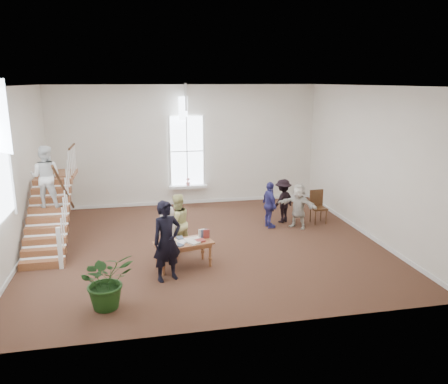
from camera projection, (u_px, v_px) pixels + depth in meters
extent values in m
plane|color=#48291C|center=(206.00, 244.00, 12.73)|extent=(10.00, 10.00, 0.00)
plane|color=silver|center=(187.00, 146.00, 16.45)|extent=(10.00, 0.00, 10.00)
plane|color=silver|center=(243.00, 216.00, 7.90)|extent=(10.00, 0.00, 10.00)
plane|color=silver|center=(13.00, 176.00, 11.22)|extent=(0.00, 9.00, 9.00)
plane|color=silver|center=(369.00, 162.00, 13.12)|extent=(0.00, 9.00, 9.00)
plane|color=white|center=(204.00, 86.00, 11.61)|extent=(10.00, 10.00, 0.00)
cube|color=white|center=(188.00, 187.00, 16.66)|extent=(1.45, 0.28, 0.10)
plane|color=white|center=(187.00, 151.00, 16.44)|extent=(2.60, 0.00, 2.60)
plane|color=white|center=(186.00, 108.00, 16.04)|extent=(0.60, 0.60, 0.85)
cube|color=white|center=(188.00, 202.00, 16.96)|extent=(10.00, 0.04, 0.12)
imported|color=pink|center=(188.00, 182.00, 16.58)|extent=(0.17, 0.17, 0.30)
cube|color=brown|center=(42.00, 264.00, 11.12)|extent=(1.10, 0.30, 0.20)
cube|color=brown|center=(44.00, 252.00, 11.36)|extent=(1.10, 0.30, 0.20)
cube|color=brown|center=(45.00, 241.00, 11.59)|extent=(1.10, 0.30, 0.20)
cube|color=brown|center=(47.00, 230.00, 11.83)|extent=(1.10, 0.30, 0.20)
cube|color=brown|center=(48.00, 220.00, 12.06)|extent=(1.10, 0.30, 0.20)
cube|color=brown|center=(49.00, 210.00, 12.30)|extent=(1.10, 0.30, 0.20)
cube|color=brown|center=(50.00, 200.00, 12.53)|extent=(1.10, 0.30, 0.20)
cube|color=brown|center=(52.00, 191.00, 12.77)|extent=(1.10, 0.30, 0.20)
cube|color=brown|center=(53.00, 182.00, 13.00)|extent=(1.10, 0.30, 0.20)
cube|color=brown|center=(58.00, 175.00, 13.85)|extent=(1.10, 1.20, 0.12)
cube|color=white|center=(60.00, 248.00, 10.96)|extent=(0.10, 0.10, 1.10)
cylinder|color=#331A0D|center=(64.00, 189.00, 11.95)|extent=(0.07, 2.74, 1.86)
imported|color=silver|center=(46.00, 176.00, 12.06)|extent=(0.94, 0.79, 1.72)
cube|color=brown|center=(183.00, 243.00, 11.03)|extent=(1.57, 1.03, 0.05)
cube|color=brown|center=(183.00, 246.00, 11.05)|extent=(1.42, 0.89, 0.10)
cylinder|color=brown|center=(163.00, 263.00, 10.64)|extent=(0.07, 0.07, 0.63)
cylinder|color=brown|center=(210.00, 255.00, 11.14)|extent=(0.07, 0.07, 0.63)
cylinder|color=brown|center=(157.00, 256.00, 11.10)|extent=(0.07, 0.07, 0.63)
cylinder|color=brown|center=(203.00, 248.00, 11.60)|extent=(0.07, 0.07, 0.63)
cube|color=silver|center=(188.00, 240.00, 11.08)|extent=(0.23, 0.27, 0.05)
cube|color=beige|center=(192.00, 240.00, 11.12)|extent=(0.26, 0.31, 0.04)
cube|color=tan|center=(173.00, 245.00, 10.75)|extent=(0.20, 0.21, 0.06)
cube|color=silver|center=(172.00, 243.00, 10.92)|extent=(0.24, 0.33, 0.03)
cube|color=#4C5972|center=(179.00, 245.00, 10.79)|extent=(0.28, 0.30, 0.03)
cube|color=maroon|center=(200.00, 241.00, 11.05)|extent=(0.28, 0.27, 0.05)
cube|color=white|center=(184.00, 241.00, 11.05)|extent=(0.21, 0.24, 0.02)
cube|color=#BFB299|center=(180.00, 240.00, 11.11)|extent=(0.29, 0.29, 0.02)
cube|color=silver|center=(196.00, 239.00, 11.22)|extent=(0.30, 0.29, 0.03)
cube|color=beige|center=(194.00, 243.00, 10.93)|extent=(0.36, 0.37, 0.04)
cube|color=tan|center=(190.00, 240.00, 11.11)|extent=(0.25, 0.26, 0.03)
cube|color=silver|center=(180.00, 243.00, 10.90)|extent=(0.23, 0.23, 0.02)
cube|color=#4C5972|center=(180.00, 238.00, 11.22)|extent=(0.18, 0.23, 0.05)
imported|color=black|center=(167.00, 241.00, 10.25)|extent=(0.83, 0.69, 1.95)
imported|color=beige|center=(168.00, 233.00, 11.52)|extent=(0.86, 0.77, 1.47)
imported|color=#E1DD8C|center=(177.00, 223.00, 12.03)|extent=(0.98, 0.90, 1.64)
imported|color=navy|center=(270.00, 205.00, 14.02)|extent=(0.49, 0.93, 1.51)
imported|color=black|center=(283.00, 201.00, 14.57)|extent=(1.10, 0.97, 1.47)
imported|color=beige|center=(298.00, 206.00, 14.01)|extent=(1.27, 1.25, 1.46)
imported|color=#173611|center=(107.00, 280.00, 9.06)|extent=(1.36, 1.27, 1.22)
cube|color=#331A0D|center=(319.00, 208.00, 14.52)|extent=(0.50, 0.50, 0.06)
cube|color=#331A0D|center=(316.00, 198.00, 14.64)|extent=(0.48, 0.07, 0.57)
cylinder|color=#331A0D|center=(315.00, 218.00, 14.36)|extent=(0.04, 0.04, 0.50)
cylinder|color=#331A0D|center=(326.00, 217.00, 14.45)|extent=(0.04, 0.04, 0.50)
cylinder|color=#331A0D|center=(310.00, 214.00, 14.72)|extent=(0.04, 0.04, 0.50)
cylinder|color=#331A0D|center=(321.00, 214.00, 14.81)|extent=(0.04, 0.04, 0.50)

